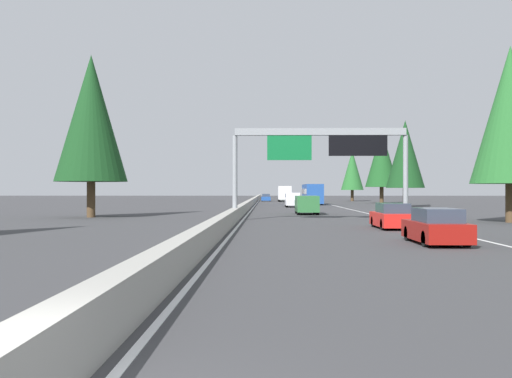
{
  "coord_description": "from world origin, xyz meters",
  "views": [
    {
      "loc": [
        -4.95,
        -2.07,
        2.21
      ],
      "look_at": [
        62.89,
        -0.69,
        2.34
      ],
      "focal_mm": 40.15,
      "sensor_mm": 36.0,
      "label": 1
    }
  ],
  "objects": [
    {
      "name": "minivan_distant_b",
      "position": [
        47.47,
        -5.65,
        0.95
      ],
      "size": [
        5.0,
        1.95,
        1.69
      ],
      "color": "#2D6B38",
      "rests_on": "ground"
    },
    {
      "name": "sedan_mid_center",
      "position": [
        119.33,
        -5.34,
        0.68
      ],
      "size": [
        4.4,
        1.8,
        1.47
      ],
      "color": "#2D6B38",
      "rests_on": "ground"
    },
    {
      "name": "box_truck_near_right",
      "position": [
        104.56,
        -5.29,
        1.61
      ],
      "size": [
        8.5,
        2.4,
        2.95
      ],
      "color": "white",
      "rests_on": "ground"
    },
    {
      "name": "conifer_right_far",
      "position": [
        91.73,
        -21.29,
        7.59
      ],
      "size": [
        5.5,
        5.5,
        12.49
      ],
      "color": "#4C3823",
      "rests_on": "ground"
    },
    {
      "name": "sign_gantry_overhead",
      "position": [
        36.38,
        -6.03,
        5.31
      ],
      "size": [
        0.5,
        12.68,
        6.67
      ],
      "color": "gray",
      "rests_on": "ground"
    },
    {
      "name": "pickup_near_center",
      "position": [
        70.2,
        -5.39,
        0.91
      ],
      "size": [
        5.6,
        2.0,
        1.86
      ],
      "color": "silver",
      "rests_on": "ground"
    },
    {
      "name": "median_barrier",
      "position": [
        80.0,
        0.3,
        0.45
      ],
      "size": [
        180.0,
        0.56,
        0.9
      ],
      "primitive_type": "cube",
      "color": "#9E9B93",
      "rests_on": "ground"
    },
    {
      "name": "conifer_left_near",
      "position": [
        41.08,
        12.25,
        8.04
      ],
      "size": [
        5.81,
        5.81,
        13.21
      ],
      "color": "#4C3823",
      "rests_on": "ground"
    },
    {
      "name": "conifer_right_near",
      "position": [
        34.37,
        -18.64,
        7.35
      ],
      "size": [
        5.32,
        5.32,
        12.08
      ],
      "color": "#4C3823",
      "rests_on": "ground"
    },
    {
      "name": "conifer_right_distant",
      "position": [
        109.5,
        -18.97,
        6.18
      ],
      "size": [
        4.48,
        4.48,
        10.18
      ],
      "color": "#4C3823",
      "rests_on": "ground"
    },
    {
      "name": "sedan_far_left",
      "position": [
        18.72,
        -9.01,
        0.68
      ],
      "size": [
        4.4,
        1.8,
        1.47
      ],
      "color": "maroon",
      "rests_on": "ground"
    },
    {
      "name": "ground_plane",
      "position": [
        60.0,
        0.0,
        0.0
      ],
      "size": [
        320.0,
        320.0,
        0.0
      ],
      "primitive_type": "plane",
      "color": "#38383A"
    },
    {
      "name": "shoulder_stripe_right",
      "position": [
        70.0,
        -11.52,
        0.01
      ],
      "size": [
        160.0,
        0.16,
        0.01
      ],
      "primitive_type": "cube",
      "color": "silver",
      "rests_on": "ground"
    },
    {
      "name": "conifer_right_mid",
      "position": [
        70.58,
        -20.17,
        6.93
      ],
      "size": [
        5.02,
        5.02,
        11.4
      ],
      "color": "#4C3823",
      "rests_on": "ground"
    },
    {
      "name": "bus_far_center",
      "position": [
        83.68,
        -8.99,
        1.72
      ],
      "size": [
        11.5,
        2.55,
        3.1
      ],
      "color": "#1E4793",
      "rests_on": "ground"
    },
    {
      "name": "sedan_mid_right",
      "position": [
        28.04,
        -9.23,
        0.68
      ],
      "size": [
        4.4,
        1.8,
        1.47
      ],
      "color": "red",
      "rests_on": "ground"
    },
    {
      "name": "sedan_far_right",
      "position": [
        108.29,
        -1.75,
        0.68
      ],
      "size": [
        4.4,
        1.8,
        1.47
      ],
      "color": "#1E4793",
      "rests_on": "ground"
    },
    {
      "name": "shoulder_stripe_median",
      "position": [
        70.0,
        -0.25,
        0.01
      ],
      "size": [
        160.0,
        0.16,
        0.01
      ],
      "primitive_type": "cube",
      "color": "silver",
      "rests_on": "ground"
    }
  ]
}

